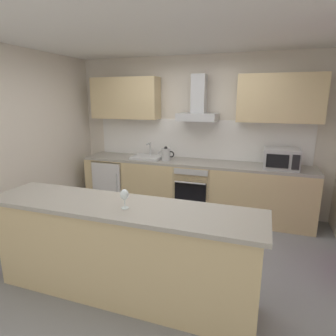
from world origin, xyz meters
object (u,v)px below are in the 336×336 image
(kettle, at_px, (166,154))
(range_hood, at_px, (198,106))
(sink, at_px, (148,157))
(microwave, at_px, (281,159))
(refrigerator, at_px, (114,181))
(wine_glass, at_px, (124,195))
(oven, at_px, (194,188))

(kettle, relative_size, range_hood, 0.40)
(sink, distance_m, range_hood, 1.21)
(microwave, height_order, sink, microwave)
(microwave, bearing_deg, refrigerator, 179.49)
(wine_glass, bearing_deg, refrigerator, 121.89)
(wine_glass, bearing_deg, microwave, 58.39)
(sink, height_order, kettle, sink)
(oven, height_order, wine_glass, wine_glass)
(refrigerator, relative_size, sink, 1.70)
(refrigerator, bearing_deg, range_hood, 5.00)
(oven, relative_size, microwave, 1.60)
(oven, bearing_deg, sink, 179.25)
(wine_glass, bearing_deg, oven, 87.73)
(microwave, bearing_deg, kettle, -179.81)
(oven, relative_size, kettle, 2.77)
(refrigerator, xyz_separation_m, range_hood, (1.51, 0.13, 1.36))
(microwave, xyz_separation_m, sink, (-2.14, 0.04, -0.12))
(microwave, distance_m, sink, 2.15)
(kettle, bearing_deg, oven, 3.91)
(wine_glass, bearing_deg, range_hood, 87.85)
(oven, xyz_separation_m, sink, (-0.84, 0.01, 0.47))
(refrigerator, distance_m, wine_glass, 2.77)
(refrigerator, relative_size, wine_glass, 4.78)
(oven, distance_m, sink, 0.97)
(refrigerator, relative_size, range_hood, 1.18)
(microwave, bearing_deg, oven, 178.77)
(range_hood, bearing_deg, refrigerator, -175.00)
(sink, height_order, range_hood, range_hood)
(oven, distance_m, kettle, 0.74)
(kettle, bearing_deg, wine_glass, -79.89)
(refrigerator, bearing_deg, microwave, -0.51)
(sink, bearing_deg, microwave, -1.04)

